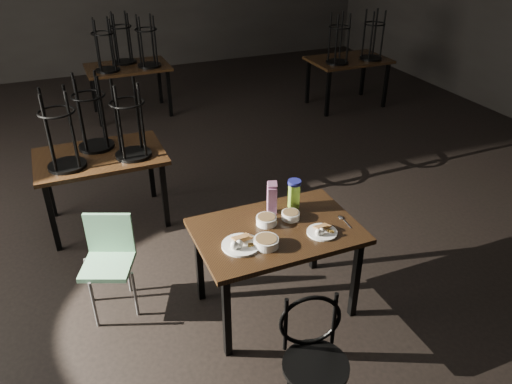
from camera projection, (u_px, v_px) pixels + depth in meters
name	position (u px, v px, depth m)	size (l,w,h in m)	color
main_table	(277.00, 238.00, 3.71)	(1.20, 0.80, 0.75)	black
plate_left	(241.00, 243.00, 3.47)	(0.27, 0.27, 0.09)	white
plate_right	(322.00, 231.00, 3.61)	(0.22, 0.22, 0.07)	white
bowl_near	(266.00, 220.00, 3.71)	(0.15, 0.15, 0.06)	white
bowl_far	(291.00, 215.00, 3.77)	(0.14, 0.14, 0.05)	white
bowl_big	(266.00, 242.00, 3.47)	(0.18, 0.18, 0.06)	white
juice_carton	(272.00, 198.00, 3.80)	(0.09, 0.09, 0.28)	#7F1761
water_bottle	(294.00, 193.00, 3.89)	(0.12, 0.12, 0.23)	#9DD73F
spoon	(342.00, 218.00, 3.78)	(0.04, 0.18, 0.01)	silver
bentwood_chair	(313.00, 351.00, 2.98)	(0.43, 0.42, 0.85)	black
school_chair	(109.00, 255.00, 3.84)	(0.48, 0.48, 0.79)	#68A27C
bg_table_left	(99.00, 153.00, 4.73)	(1.20, 0.80, 1.48)	black
bg_table_right	(350.00, 59.00, 7.69)	(1.20, 0.80, 1.48)	black
bg_table_far	(127.00, 64.00, 7.35)	(1.20, 0.80, 1.48)	black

